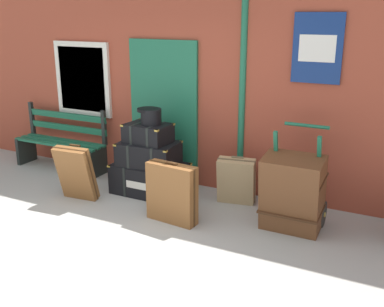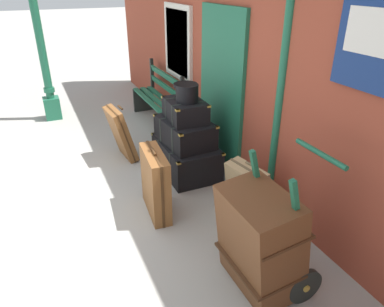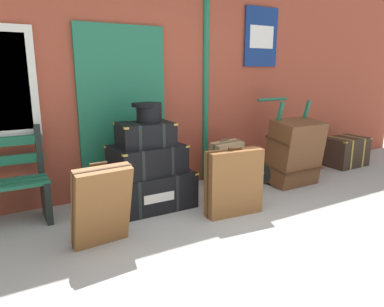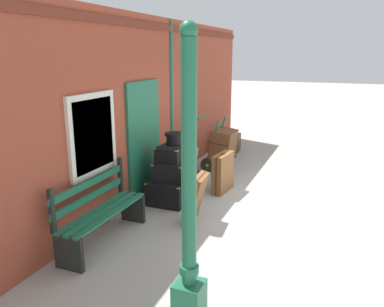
{
  "view_description": "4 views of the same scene",
  "coord_description": "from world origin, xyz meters",
  "px_view_note": "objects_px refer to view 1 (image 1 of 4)",
  "views": [
    {
      "loc": [
        2.94,
        -3.28,
        2.48
      ],
      "look_at": [
        0.39,
        1.76,
        0.72
      ],
      "focal_mm": 42.79,
      "sensor_mm": 36.0,
      "label": 1
    },
    {
      "loc": [
        3.62,
        0.19,
        2.39
      ],
      "look_at": [
        0.34,
        1.67,
        0.61
      ],
      "focal_mm": 33.34,
      "sensor_mm": 36.0,
      "label": 2
    },
    {
      "loc": [
        -1.85,
        -1.76,
        1.56
      ],
      "look_at": [
        0.18,
        1.75,
        0.61
      ],
      "focal_mm": 32.85,
      "sensor_mm": 36.0,
      "label": 3
    },
    {
      "loc": [
        -6.29,
        -0.83,
        2.56
      ],
      "look_at": [
        0.26,
        1.78,
        0.72
      ],
      "focal_mm": 36.15,
      "sensor_mm": 36.0,
      "label": 4
    }
  ],
  "objects_px": {
    "steamer_trunk_base": "(150,178)",
    "large_brown_trunk": "(292,193)",
    "platform_bench": "(62,142)",
    "suitcase_beige": "(76,173)",
    "steamer_trunk_middle": "(149,154)",
    "porters_trolley": "(295,203)",
    "suitcase_olive": "(236,181)",
    "suitcase_slate": "(172,193)",
    "round_hatbox": "(151,115)",
    "steamer_trunk_top": "(148,133)"
  },
  "relations": [
    {
      "from": "round_hatbox",
      "to": "suitcase_slate",
      "type": "relative_size",
      "value": 0.44
    },
    {
      "from": "porters_trolley",
      "to": "suitcase_beige",
      "type": "relative_size",
      "value": 1.5
    },
    {
      "from": "porters_trolley",
      "to": "suitcase_slate",
      "type": "bearing_deg",
      "value": -155.76
    },
    {
      "from": "porters_trolley",
      "to": "suitcase_olive",
      "type": "distance_m",
      "value": 0.91
    },
    {
      "from": "steamer_trunk_middle",
      "to": "porters_trolley",
      "type": "relative_size",
      "value": 0.72
    },
    {
      "from": "large_brown_trunk",
      "to": "suitcase_olive",
      "type": "bearing_deg",
      "value": 153.01
    },
    {
      "from": "steamer_trunk_top",
      "to": "suitcase_beige",
      "type": "xyz_separation_m",
      "value": [
        -0.73,
        -0.69,
        -0.48
      ]
    },
    {
      "from": "platform_bench",
      "to": "suitcase_olive",
      "type": "distance_m",
      "value": 3.08
    },
    {
      "from": "steamer_trunk_middle",
      "to": "porters_trolley",
      "type": "distance_m",
      "value": 2.13
    },
    {
      "from": "platform_bench",
      "to": "round_hatbox",
      "type": "height_order",
      "value": "round_hatbox"
    },
    {
      "from": "steamer_trunk_base",
      "to": "large_brown_trunk",
      "type": "height_order",
      "value": "large_brown_trunk"
    },
    {
      "from": "steamer_trunk_middle",
      "to": "suitcase_olive",
      "type": "xyz_separation_m",
      "value": [
        1.24,
        0.21,
        -0.26
      ]
    },
    {
      "from": "round_hatbox",
      "to": "porters_trolley",
      "type": "distance_m",
      "value": 2.23
    },
    {
      "from": "steamer_trunk_middle",
      "to": "round_hatbox",
      "type": "relative_size",
      "value": 2.52
    },
    {
      "from": "porters_trolley",
      "to": "suitcase_olive",
      "type": "bearing_deg",
      "value": 163.12
    },
    {
      "from": "steamer_trunk_base",
      "to": "steamer_trunk_middle",
      "type": "bearing_deg",
      "value": -112.6
    },
    {
      "from": "steamer_trunk_base",
      "to": "porters_trolley",
      "type": "distance_m",
      "value": 2.1
    },
    {
      "from": "steamer_trunk_middle",
      "to": "suitcase_slate",
      "type": "relative_size",
      "value": 1.1
    },
    {
      "from": "platform_bench",
      "to": "round_hatbox",
      "type": "xyz_separation_m",
      "value": [
        1.88,
        -0.27,
        0.68
      ]
    },
    {
      "from": "steamer_trunk_base",
      "to": "suitcase_beige",
      "type": "xyz_separation_m",
      "value": [
        -0.74,
        -0.69,
        0.18
      ]
    },
    {
      "from": "suitcase_olive",
      "to": "suitcase_beige",
      "type": "height_order",
      "value": "suitcase_beige"
    },
    {
      "from": "platform_bench",
      "to": "suitcase_olive",
      "type": "height_order",
      "value": "platform_bench"
    },
    {
      "from": "steamer_trunk_base",
      "to": "suitcase_slate",
      "type": "height_order",
      "value": "suitcase_slate"
    },
    {
      "from": "suitcase_olive",
      "to": "suitcase_slate",
      "type": "bearing_deg",
      "value": -119.5
    },
    {
      "from": "steamer_trunk_base",
      "to": "porters_trolley",
      "type": "relative_size",
      "value": 0.86
    },
    {
      "from": "steamer_trunk_base",
      "to": "suitcase_slate",
      "type": "distance_m",
      "value": 1.02
    },
    {
      "from": "steamer_trunk_middle",
      "to": "porters_trolley",
      "type": "bearing_deg",
      "value": -1.57
    },
    {
      "from": "steamer_trunk_base",
      "to": "round_hatbox",
      "type": "bearing_deg",
      "value": 1.92
    },
    {
      "from": "steamer_trunk_top",
      "to": "suitcase_slate",
      "type": "distance_m",
      "value": 1.13
    },
    {
      "from": "suitcase_slate",
      "to": "suitcase_beige",
      "type": "xyz_separation_m",
      "value": [
        -1.47,
        -0.01,
        0.02
      ]
    },
    {
      "from": "porters_trolley",
      "to": "suitcase_beige",
      "type": "distance_m",
      "value": 2.91
    },
    {
      "from": "steamer_trunk_middle",
      "to": "large_brown_trunk",
      "type": "distance_m",
      "value": 2.12
    },
    {
      "from": "platform_bench",
      "to": "porters_trolley",
      "type": "bearing_deg",
      "value": -4.96
    },
    {
      "from": "steamer_trunk_middle",
      "to": "round_hatbox",
      "type": "height_order",
      "value": "round_hatbox"
    },
    {
      "from": "platform_bench",
      "to": "round_hatbox",
      "type": "relative_size",
      "value": 4.75
    },
    {
      "from": "porters_trolley",
      "to": "steamer_trunk_base",
      "type": "bearing_deg",
      "value": 178.07
    },
    {
      "from": "large_brown_trunk",
      "to": "suitcase_olive",
      "type": "relative_size",
      "value": 1.42
    },
    {
      "from": "steamer_trunk_base",
      "to": "porters_trolley",
      "type": "bearing_deg",
      "value": -1.93
    },
    {
      "from": "round_hatbox",
      "to": "suitcase_slate",
      "type": "distance_m",
      "value": 1.24
    },
    {
      "from": "round_hatbox",
      "to": "suitcase_olive",
      "type": "bearing_deg",
      "value": 9.07
    },
    {
      "from": "steamer_trunk_middle",
      "to": "suitcase_beige",
      "type": "bearing_deg",
      "value": -137.1
    },
    {
      "from": "platform_bench",
      "to": "suitcase_beige",
      "type": "relative_size",
      "value": 2.03
    },
    {
      "from": "steamer_trunk_middle",
      "to": "large_brown_trunk",
      "type": "relative_size",
      "value": 0.92
    },
    {
      "from": "steamer_trunk_middle",
      "to": "large_brown_trunk",
      "type": "bearing_deg",
      "value": -6.41
    },
    {
      "from": "suitcase_olive",
      "to": "round_hatbox",
      "type": "bearing_deg",
      "value": -170.93
    },
    {
      "from": "platform_bench",
      "to": "round_hatbox",
      "type": "bearing_deg",
      "value": -8.18
    },
    {
      "from": "steamer_trunk_top",
      "to": "large_brown_trunk",
      "type": "bearing_deg",
      "value": -6.67
    },
    {
      "from": "steamer_trunk_base",
      "to": "suitcase_olive",
      "type": "xyz_separation_m",
      "value": [
        1.23,
        0.19,
        0.11
      ]
    },
    {
      "from": "large_brown_trunk",
      "to": "suitcase_beige",
      "type": "relative_size",
      "value": 1.18
    },
    {
      "from": "platform_bench",
      "to": "steamer_trunk_middle",
      "type": "relative_size",
      "value": 1.89
    }
  ]
}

